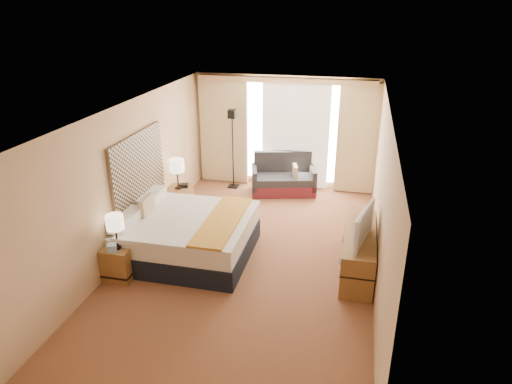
% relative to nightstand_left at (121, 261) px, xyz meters
% --- Properties ---
extents(floor, '(4.20, 7.00, 0.02)m').
position_rel_nightstand_left_xyz_m(floor, '(1.87, 1.05, -0.28)').
color(floor, '#522117').
rests_on(floor, ground).
extents(ceiling, '(4.20, 7.00, 0.02)m').
position_rel_nightstand_left_xyz_m(ceiling, '(1.87, 1.05, 2.33)').
color(ceiling, silver).
rests_on(ceiling, wall_back).
extents(wall_back, '(4.20, 0.02, 2.60)m').
position_rel_nightstand_left_xyz_m(wall_back, '(1.87, 4.55, 1.02)').
color(wall_back, tan).
rests_on(wall_back, ground).
extents(wall_front, '(4.20, 0.02, 2.60)m').
position_rel_nightstand_left_xyz_m(wall_front, '(1.87, -2.45, 1.02)').
color(wall_front, tan).
rests_on(wall_front, ground).
extents(wall_left, '(0.02, 7.00, 2.60)m').
position_rel_nightstand_left_xyz_m(wall_left, '(-0.23, 1.05, 1.02)').
color(wall_left, tan).
rests_on(wall_left, ground).
extents(wall_right, '(0.02, 7.00, 2.60)m').
position_rel_nightstand_left_xyz_m(wall_right, '(3.97, 1.05, 1.02)').
color(wall_right, tan).
rests_on(wall_right, ground).
extents(headboard, '(0.06, 1.85, 1.50)m').
position_rel_nightstand_left_xyz_m(headboard, '(-0.19, 1.25, 1.01)').
color(headboard, black).
rests_on(headboard, wall_left).
extents(nightstand_left, '(0.45, 0.52, 0.55)m').
position_rel_nightstand_left_xyz_m(nightstand_left, '(0.00, 0.00, 0.00)').
color(nightstand_left, olive).
rests_on(nightstand_left, floor).
extents(nightstand_right, '(0.45, 0.52, 0.55)m').
position_rel_nightstand_left_xyz_m(nightstand_right, '(0.00, 2.50, 0.00)').
color(nightstand_right, olive).
rests_on(nightstand_right, floor).
extents(media_dresser, '(0.50, 1.80, 0.70)m').
position_rel_nightstand_left_xyz_m(media_dresser, '(3.70, 1.05, 0.07)').
color(media_dresser, olive).
rests_on(media_dresser, floor).
extents(window, '(2.30, 0.02, 2.30)m').
position_rel_nightstand_left_xyz_m(window, '(2.12, 4.52, 1.04)').
color(window, silver).
rests_on(window, wall_back).
extents(curtains, '(4.12, 0.19, 2.56)m').
position_rel_nightstand_left_xyz_m(curtains, '(1.87, 4.44, 1.13)').
color(curtains, beige).
rests_on(curtains, floor).
extents(bed, '(2.12, 1.94, 1.03)m').
position_rel_nightstand_left_xyz_m(bed, '(0.81, 0.89, 0.10)').
color(bed, black).
rests_on(bed, floor).
extents(loveseat, '(1.59, 1.11, 0.90)m').
position_rel_nightstand_left_xyz_m(loveseat, '(1.93, 4.09, 0.02)').
color(loveseat, maroon).
rests_on(loveseat, floor).
extents(floor_lamp, '(0.24, 0.24, 1.87)m').
position_rel_nightstand_left_xyz_m(floor_lamp, '(0.72, 4.12, 1.05)').
color(floor_lamp, black).
rests_on(floor_lamp, floor).
extents(desk_chair, '(0.44, 0.44, 0.91)m').
position_rel_nightstand_left_xyz_m(desk_chair, '(3.67, 1.22, 0.13)').
color(desk_chair, black).
rests_on(desk_chair, floor).
extents(lamp_left, '(0.27, 0.27, 0.57)m').
position_rel_nightstand_left_xyz_m(lamp_left, '(0.03, -0.06, 0.72)').
color(lamp_left, black).
rests_on(lamp_left, nightstand_left).
extents(lamp_right, '(0.30, 0.30, 0.63)m').
position_rel_nightstand_left_xyz_m(lamp_right, '(0.01, 2.46, 0.76)').
color(lamp_right, black).
rests_on(lamp_right, nightstand_right).
extents(tissue_box, '(0.17, 0.17, 0.12)m').
position_rel_nightstand_left_xyz_m(tissue_box, '(-0.02, -0.16, 0.34)').
color(tissue_box, '#8BB2D7').
rests_on(tissue_box, nightstand_left).
extents(telephone, '(0.21, 0.18, 0.07)m').
position_rel_nightstand_left_xyz_m(telephone, '(0.09, 2.57, 0.31)').
color(telephone, black).
rests_on(telephone, nightstand_right).
extents(television, '(0.34, 0.96, 0.55)m').
position_rel_nightstand_left_xyz_m(television, '(3.65, 0.75, 0.70)').
color(television, black).
rests_on(television, media_dresser).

